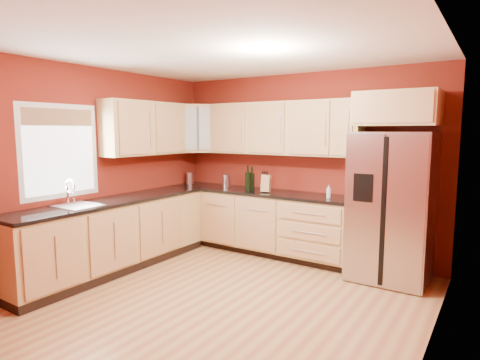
{
  "coord_description": "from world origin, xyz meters",
  "views": [
    {
      "loc": [
        2.42,
        -3.31,
        1.8
      ],
      "look_at": [
        -0.34,
        0.9,
        1.17
      ],
      "focal_mm": 30.0,
      "sensor_mm": 36.0,
      "label": 1
    }
  ],
  "objects_px": {
    "refrigerator": "(391,207)",
    "knife_block": "(266,184)",
    "canister_left": "(190,178)",
    "wine_bottle_a": "(248,178)",
    "soap_dispenser": "(329,192)"
  },
  "relations": [
    {
      "from": "knife_block",
      "to": "soap_dispenser",
      "type": "height_order",
      "value": "knife_block"
    },
    {
      "from": "refrigerator",
      "to": "soap_dispenser",
      "type": "relative_size",
      "value": 10.68
    },
    {
      "from": "canister_left",
      "to": "wine_bottle_a",
      "type": "height_order",
      "value": "wine_bottle_a"
    },
    {
      "from": "wine_bottle_a",
      "to": "soap_dispenser",
      "type": "relative_size",
      "value": 2.2
    },
    {
      "from": "refrigerator",
      "to": "knife_block",
      "type": "xyz_separation_m",
      "value": [
        -1.72,
        0.0,
        0.15
      ]
    },
    {
      "from": "knife_block",
      "to": "soap_dispenser",
      "type": "bearing_deg",
      "value": -12.94
    },
    {
      "from": "refrigerator",
      "to": "canister_left",
      "type": "bearing_deg",
      "value": 178.72
    },
    {
      "from": "canister_left",
      "to": "soap_dispenser",
      "type": "distance_m",
      "value": 2.41
    },
    {
      "from": "canister_left",
      "to": "soap_dispenser",
      "type": "bearing_deg",
      "value": -1.44
    },
    {
      "from": "wine_bottle_a",
      "to": "knife_block",
      "type": "relative_size",
      "value": 1.51
    },
    {
      "from": "wine_bottle_a",
      "to": "knife_block",
      "type": "xyz_separation_m",
      "value": [
        0.31,
        -0.0,
        -0.06
      ]
    },
    {
      "from": "refrigerator",
      "to": "canister_left",
      "type": "xyz_separation_m",
      "value": [
        -3.2,
        0.07,
        0.13
      ]
    },
    {
      "from": "wine_bottle_a",
      "to": "knife_block",
      "type": "bearing_deg",
      "value": -0.21
    },
    {
      "from": "canister_left",
      "to": "soap_dispenser",
      "type": "xyz_separation_m",
      "value": [
        2.41,
        -0.06,
        -0.01
      ]
    },
    {
      "from": "knife_block",
      "to": "soap_dispenser",
      "type": "distance_m",
      "value": 0.93
    }
  ]
}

